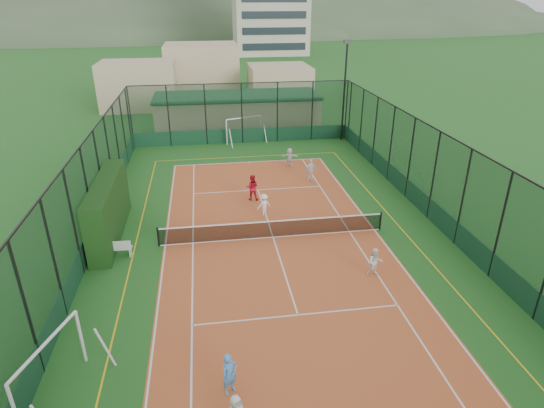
{
  "coord_description": "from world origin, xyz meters",
  "views": [
    {
      "loc": [
        -3.18,
        -20.47,
        11.41
      ],
      "look_at": [
        0.18,
        1.54,
        1.2
      ],
      "focal_mm": 30.0,
      "sensor_mm": 36.0,
      "label": 1
    }
  ],
  "objects_px": {
    "floodlight_ne": "(344,92)",
    "child_far_back": "(290,157)",
    "child_near_mid": "(230,374)",
    "child_far_right": "(311,170)",
    "futsal_goal_far": "(244,130)",
    "coach": "(252,187)",
    "child_far_left": "(264,205)",
    "clubhouse": "(237,111)",
    "futsal_goal_near": "(52,371)",
    "white_bench": "(114,248)",
    "child_near_right": "(375,262)"
  },
  "relations": [
    {
      "from": "futsal_goal_near",
      "to": "child_far_left",
      "type": "bearing_deg",
      "value": -14.41
    },
    {
      "from": "child_far_right",
      "to": "child_far_left",
      "type": "bearing_deg",
      "value": 40.58
    },
    {
      "from": "child_far_right",
      "to": "clubhouse",
      "type": "bearing_deg",
      "value": -86.2
    },
    {
      "from": "floodlight_ne",
      "to": "child_near_right",
      "type": "relative_size",
      "value": 6.18
    },
    {
      "from": "futsal_goal_far",
      "to": "child_near_mid",
      "type": "distance_m",
      "value": 27.09
    },
    {
      "from": "floodlight_ne",
      "to": "futsal_goal_far",
      "type": "distance_m",
      "value": 9.01
    },
    {
      "from": "clubhouse",
      "to": "child_far_back",
      "type": "distance_m",
      "value": 11.8
    },
    {
      "from": "white_bench",
      "to": "child_near_right",
      "type": "bearing_deg",
      "value": -13.31
    },
    {
      "from": "futsal_goal_far",
      "to": "child_far_back",
      "type": "xyz_separation_m",
      "value": [
        2.72,
        -6.54,
        -0.37
      ]
    },
    {
      "from": "futsal_goal_far",
      "to": "child_near_right",
      "type": "height_order",
      "value": "futsal_goal_far"
    },
    {
      "from": "floodlight_ne",
      "to": "child_far_back",
      "type": "bearing_deg",
      "value": -133.64
    },
    {
      "from": "floodlight_ne",
      "to": "child_far_right",
      "type": "xyz_separation_m",
      "value": [
        -4.89,
        -9.16,
        -3.35
      ]
    },
    {
      "from": "futsal_goal_far",
      "to": "child_near_right",
      "type": "distance_m",
      "value": 21.6
    },
    {
      "from": "clubhouse",
      "to": "child_near_right",
      "type": "relative_size",
      "value": 11.38
    },
    {
      "from": "child_near_right",
      "to": "futsal_goal_near",
      "type": "bearing_deg",
      "value": -150.47
    },
    {
      "from": "white_bench",
      "to": "child_far_left",
      "type": "bearing_deg",
      "value": 26.94
    },
    {
      "from": "white_bench",
      "to": "futsal_goal_near",
      "type": "xyz_separation_m",
      "value": [
        -0.44,
        -8.46,
        0.58
      ]
    },
    {
      "from": "child_near_right",
      "to": "child_far_left",
      "type": "distance_m",
      "value": 7.96
    },
    {
      "from": "futsal_goal_near",
      "to": "child_far_left",
      "type": "height_order",
      "value": "futsal_goal_near"
    },
    {
      "from": "clubhouse",
      "to": "child_near_mid",
      "type": "height_order",
      "value": "clubhouse"
    },
    {
      "from": "futsal_goal_near",
      "to": "child_near_right",
      "type": "relative_size",
      "value": 2.42
    },
    {
      "from": "white_bench",
      "to": "child_far_back",
      "type": "relative_size",
      "value": 1.22
    },
    {
      "from": "clubhouse",
      "to": "child_far_back",
      "type": "bearing_deg",
      "value": -75.93
    },
    {
      "from": "child_far_right",
      "to": "child_near_mid",
      "type": "bearing_deg",
      "value": 58.58
    },
    {
      "from": "white_bench",
      "to": "child_near_mid",
      "type": "distance_m",
      "value": 10.34
    },
    {
      "from": "child_far_right",
      "to": "child_far_back",
      "type": "height_order",
      "value": "child_far_right"
    },
    {
      "from": "white_bench",
      "to": "child_near_right",
      "type": "distance_m",
      "value": 12.24
    },
    {
      "from": "child_far_right",
      "to": "coach",
      "type": "distance_m",
      "value": 4.92
    },
    {
      "from": "white_bench",
      "to": "coach",
      "type": "height_order",
      "value": "coach"
    },
    {
      "from": "coach",
      "to": "floodlight_ne",
      "type": "bearing_deg",
      "value": -117.03
    },
    {
      "from": "futsal_goal_near",
      "to": "child_near_right",
      "type": "bearing_deg",
      "value": -47.59
    },
    {
      "from": "child_near_right",
      "to": "futsal_goal_far",
      "type": "bearing_deg",
      "value": 107.22
    },
    {
      "from": "floodlight_ne",
      "to": "clubhouse",
      "type": "xyz_separation_m",
      "value": [
        -8.6,
        5.4,
        -2.55
      ]
    },
    {
      "from": "white_bench",
      "to": "coach",
      "type": "xyz_separation_m",
      "value": [
        7.28,
        5.65,
        0.35
      ]
    },
    {
      "from": "child_near_mid",
      "to": "child_far_right",
      "type": "height_order",
      "value": "child_far_right"
    },
    {
      "from": "clubhouse",
      "to": "coach",
      "type": "relative_size",
      "value": 9.4
    },
    {
      "from": "futsal_goal_far",
      "to": "futsal_goal_near",
      "type": "bearing_deg",
      "value": -127.58
    },
    {
      "from": "futsal_goal_far",
      "to": "white_bench",
      "type": "bearing_deg",
      "value": -133.91
    },
    {
      "from": "floodlight_ne",
      "to": "clubhouse",
      "type": "relative_size",
      "value": 0.54
    },
    {
      "from": "white_bench",
      "to": "child_far_left",
      "type": "height_order",
      "value": "child_far_left"
    },
    {
      "from": "futsal_goal_near",
      "to": "child_far_right",
      "type": "bearing_deg",
      "value": -15.76
    },
    {
      "from": "white_bench",
      "to": "child_far_right",
      "type": "distance_m",
      "value": 14.11
    },
    {
      "from": "child_far_left",
      "to": "child_far_right",
      "type": "distance_m",
      "value": 6.08
    },
    {
      "from": "child_far_left",
      "to": "child_near_mid",
      "type": "bearing_deg",
      "value": 54.34
    },
    {
      "from": "floodlight_ne",
      "to": "child_far_back",
      "type": "height_order",
      "value": "floodlight_ne"
    },
    {
      "from": "child_near_right",
      "to": "child_far_back",
      "type": "bearing_deg",
      "value": 101.3
    },
    {
      "from": "child_near_mid",
      "to": "child_far_left",
      "type": "distance_m",
      "value": 12.81
    },
    {
      "from": "clubhouse",
      "to": "child_far_right",
      "type": "height_order",
      "value": "clubhouse"
    },
    {
      "from": "clubhouse",
      "to": "white_bench",
      "type": "bearing_deg",
      "value": -108.96
    },
    {
      "from": "futsal_goal_far",
      "to": "floodlight_ne",
      "type": "bearing_deg",
      "value": -23.45
    }
  ]
}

